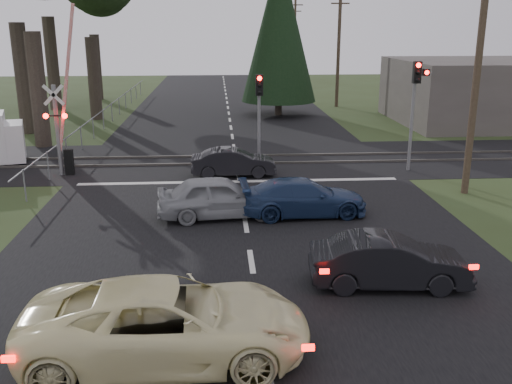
{
  "coord_description": "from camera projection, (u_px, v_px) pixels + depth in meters",
  "views": [
    {
      "loc": [
        -0.85,
        -14.22,
        6.14
      ],
      "look_at": [
        0.28,
        2.24,
        1.3
      ],
      "focal_mm": 40.0,
      "sensor_mm": 36.0,
      "label": 1
    }
  ],
  "objects": [
    {
      "name": "rail_corridor",
      "position": [
        236.0,
        160.0,
        26.88
      ],
      "size": [
        120.0,
        8.0,
        0.01
      ],
      "primitive_type": "cube",
      "color": "black",
      "rests_on": "ground"
    },
    {
      "name": "blue_sedan",
      "position": [
        303.0,
        197.0,
        19.01
      ],
      "size": [
        4.33,
        1.95,
        1.23
      ],
      "primitive_type": "imported",
      "rotation": [
        0.0,
        0.0,
        1.63
      ],
      "color": "navy",
      "rests_on": "ground"
    },
    {
      "name": "crossing_signal",
      "position": [
        63.0,
        127.0,
        23.71
      ],
      "size": [
        1.62,
        0.38,
        6.96
      ],
      "color": "slate",
      "rests_on": "ground"
    },
    {
      "name": "conifer_tree",
      "position": [
        279.0,
        27.0,
        38.83
      ],
      "size": [
        5.2,
        5.2,
        11.0
      ],
      "color": "#473D33",
      "rests_on": "ground"
    },
    {
      "name": "rail_near",
      "position": [
        237.0,
        163.0,
        26.11
      ],
      "size": [
        120.0,
        0.12,
        0.1
      ],
      "primitive_type": "cube",
      "color": "#59544C",
      "rests_on": "ground"
    },
    {
      "name": "dark_hatchback",
      "position": [
        389.0,
        262.0,
        13.8
      ],
      "size": [
        3.92,
        1.63,
        1.26
      ],
      "primitive_type": "imported",
      "rotation": [
        0.0,
        0.0,
        1.49
      ],
      "color": "black",
      "rests_on": "ground"
    },
    {
      "name": "traffic_signal_center",
      "position": [
        259.0,
        105.0,
        24.9
      ],
      "size": [
        0.32,
        0.48,
        4.1
      ],
      "color": "slate",
      "rests_on": "ground"
    },
    {
      "name": "ground",
      "position": [
        251.0,
        262.0,
        15.4
      ],
      "size": [
        120.0,
        120.0,
        0.0
      ],
      "primitive_type": "plane",
      "color": "#2E3C1B",
      "rests_on": "ground"
    },
    {
      "name": "road",
      "position": [
        238.0,
        171.0,
        24.97
      ],
      "size": [
        14.0,
        100.0,
        0.01
      ],
      "primitive_type": "cube",
      "color": "black",
      "rests_on": "ground"
    },
    {
      "name": "building_right",
      "position": [
        507.0,
        91.0,
        37.08
      ],
      "size": [
        14.0,
        10.0,
        4.0
      ],
      "primitive_type": "cube",
      "color": "#59514C",
      "rests_on": "ground"
    },
    {
      "name": "cream_coupe",
      "position": [
        167.0,
        322.0,
        10.76
      ],
      "size": [
        5.46,
        2.61,
        1.5
      ],
      "primitive_type": "imported",
      "rotation": [
        0.0,
        0.0,
        1.59
      ],
      "color": "#F1E8AD",
      "rests_on": "ground"
    },
    {
      "name": "stop_line",
      "position": [
        239.0,
        181.0,
        23.24
      ],
      "size": [
        13.0,
        0.35,
        0.0
      ],
      "primitive_type": "cube",
      "color": "silver",
      "rests_on": "ground"
    },
    {
      "name": "utility_pole_mid",
      "position": [
        339.0,
        44.0,
        43.34
      ],
      "size": [
        1.8,
        0.26,
        9.0
      ],
      "color": "#4C3D2D",
      "rests_on": "ground"
    },
    {
      "name": "traffic_signal_right",
      "position": [
        416.0,
        95.0,
        24.03
      ],
      "size": [
        0.68,
        0.48,
        4.7
      ],
      "color": "slate",
      "rests_on": "ground"
    },
    {
      "name": "dark_car_far",
      "position": [
        233.0,
        162.0,
        23.99
      ],
      "size": [
        3.55,
        1.27,
        1.17
      ],
      "primitive_type": "imported",
      "rotation": [
        0.0,
        0.0,
        1.58
      ],
      "color": "black",
      "rests_on": "ground"
    },
    {
      "name": "silver_car",
      "position": [
        219.0,
        197.0,
        18.79
      ],
      "size": [
        4.21,
        2.03,
        1.38
      ],
      "primitive_type": "imported",
      "rotation": [
        0.0,
        0.0,
        1.67
      ],
      "color": "gray",
      "rests_on": "ground"
    },
    {
      "name": "utility_pole_near",
      "position": [
        478.0,
        66.0,
        20.37
      ],
      "size": [
        1.8,
        0.26,
        9.0
      ],
      "color": "#4C3D2D",
      "rests_on": "ground"
    },
    {
      "name": "utility_pole_far",
      "position": [
        295.0,
        38.0,
        67.28
      ],
      "size": [
        1.8,
        0.26,
        9.0
      ],
      "color": "#4C3D2D",
      "rests_on": "ground"
    },
    {
      "name": "rail_far",
      "position": [
        235.0,
        156.0,
        27.64
      ],
      "size": [
        120.0,
        0.12,
        0.1
      ],
      "primitive_type": "cube",
      "color": "#59544C",
      "rests_on": "ground"
    },
    {
      "name": "fence_left",
      "position": [
        108.0,
        125.0,
        36.43
      ],
      "size": [
        0.1,
        36.0,
        1.2
      ],
      "primitive_type": null,
      "color": "slate",
      "rests_on": "ground"
    }
  ]
}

